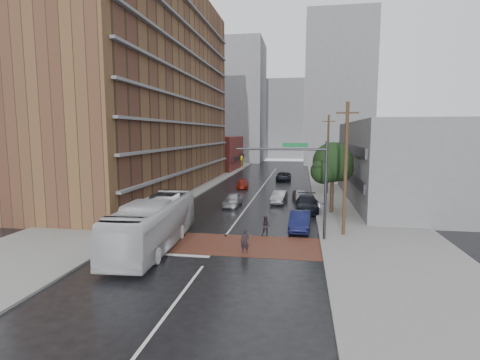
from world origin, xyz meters
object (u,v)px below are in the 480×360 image
(transit_bus, at_px, (154,224))
(car_parked_near, at_px, (300,221))
(car_travel_b, at_px, (279,197))
(car_parked_mid, at_px, (307,204))
(pedestrian_b, at_px, (266,226))
(suv_travel, at_px, (284,176))
(car_parked_far, at_px, (300,195))
(car_travel_a, at_px, (233,199))
(pedestrian_a, at_px, (245,241))
(car_travel_c, at_px, (242,184))

(transit_bus, xyz_separation_m, car_parked_near, (9.73, 6.33, -0.92))
(car_travel_b, xyz_separation_m, car_parked_near, (2.33, -11.35, 0.07))
(car_parked_mid, bearing_deg, transit_bus, -127.42)
(pedestrian_b, relative_size, car_parked_mid, 0.29)
(suv_travel, xyz_separation_m, car_parked_mid, (3.48, -23.91, 0.07))
(car_travel_b, distance_m, car_parked_mid, 4.93)
(car_parked_mid, bearing_deg, car_parked_far, 96.66)
(car_travel_a, bearing_deg, car_parked_far, 32.56)
(transit_bus, bearing_deg, pedestrian_a, -5.11)
(car_travel_b, relative_size, car_parked_mid, 0.76)
(pedestrian_a, bearing_deg, car_parked_far, 88.62)
(suv_travel, height_order, car_parked_near, car_parked_near)
(pedestrian_a, relative_size, car_travel_b, 0.39)
(pedestrian_b, bearing_deg, car_travel_b, 89.18)
(pedestrian_b, bearing_deg, car_parked_mid, 71.95)
(pedestrian_a, relative_size, car_travel_c, 0.39)
(pedestrian_b, height_order, car_travel_c, pedestrian_b)
(pedestrian_a, xyz_separation_m, car_travel_a, (-3.70, 15.51, -0.08))
(suv_travel, bearing_deg, car_travel_c, -120.54)
(car_parked_near, bearing_deg, car_travel_c, 112.86)
(suv_travel, relative_size, car_parked_mid, 0.95)
(car_parked_mid, bearing_deg, car_travel_c, 120.61)
(pedestrian_a, bearing_deg, car_parked_near, 70.43)
(car_travel_b, bearing_deg, car_parked_mid, -46.64)
(car_travel_a, bearing_deg, car_travel_c, 95.27)
(pedestrian_a, relative_size, car_parked_mid, 0.30)
(pedestrian_b, distance_m, car_parked_mid, 10.26)
(transit_bus, bearing_deg, car_parked_mid, 49.71)
(transit_bus, relative_size, car_parked_far, 3.12)
(pedestrian_b, distance_m, suv_travel, 33.67)
(car_parked_mid, bearing_deg, car_travel_a, 168.52)
(pedestrian_b, distance_m, car_travel_a, 12.21)
(transit_bus, bearing_deg, car_parked_near, 29.81)
(suv_travel, bearing_deg, transit_bus, -100.64)
(pedestrian_a, distance_m, car_travel_c, 29.09)
(transit_bus, bearing_deg, car_parked_far, 60.61)
(pedestrian_a, height_order, car_travel_c, pedestrian_a)
(transit_bus, relative_size, car_travel_b, 2.91)
(pedestrian_b, height_order, car_travel_a, pedestrian_b)
(pedestrian_a, distance_m, car_parked_far, 20.18)
(car_travel_b, distance_m, car_travel_c, 12.29)
(pedestrian_b, height_order, car_parked_near, pedestrian_b)
(pedestrian_a, relative_size, suv_travel, 0.31)
(car_parked_near, distance_m, car_parked_far, 13.35)
(transit_bus, xyz_separation_m, pedestrian_a, (6.28, -0.20, -0.86))
(pedestrian_a, bearing_deg, transit_bus, -173.59)
(pedestrian_a, height_order, pedestrian_b, pedestrian_a)
(pedestrian_b, relative_size, car_travel_a, 0.37)
(pedestrian_b, relative_size, car_parked_far, 0.40)
(transit_bus, height_order, car_parked_mid, transit_bus)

